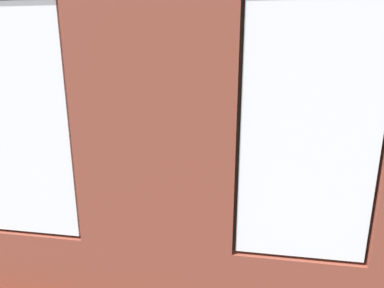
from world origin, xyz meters
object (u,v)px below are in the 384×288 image
object	(u,v)px
candle_jar	(165,159)
tv_flatscreen	(67,125)
couch_by_window	(120,232)
remote_silver	(209,159)
table_plant_small	(180,152)
cup_ceramic	(188,159)
couch_left	(340,181)
papasan_chair	(213,140)
potted_plant_between_couches	(246,226)
coffee_table	(188,164)
media_console	(71,158)
potted_plant_by_left_couch	(302,148)
potted_plant_near_tv	(70,148)
remote_gray	(193,163)
potted_plant_corner_near_left	(324,126)
potted_plant_mid_room_small	(241,158)

from	to	relation	value
candle_jar	tv_flatscreen	world-z (taller)	tv_flatscreen
couch_by_window	remote_silver	distance (m)	2.60
table_plant_small	cup_ceramic	bearing A→B (deg)	149.25
couch_left	papasan_chair	world-z (taller)	couch_left
couch_by_window	potted_plant_between_couches	world-z (taller)	couch_by_window
coffee_table	media_console	xyz separation A→B (m)	(2.37, -0.21, -0.08)
candle_jar	remote_silver	distance (m)	0.79
potted_plant_by_left_couch	tv_flatscreen	bearing A→B (deg)	12.29
papasan_chair	potted_plant_near_tv	xyz separation A→B (m)	(2.09, 2.27, 0.37)
candle_jar	couch_by_window	bearing A→B (deg)	90.36
remote_gray	potted_plant_between_couches	size ratio (longest dim) A/B	0.22
couch_left	potted_plant_by_left_couch	bearing A→B (deg)	-167.61
couch_by_window	couch_left	size ratio (longest dim) A/B	0.92
couch_by_window	table_plant_small	bearing A→B (deg)	-94.97
couch_by_window	potted_plant_near_tv	distance (m)	2.23
cup_ceramic	papasan_chair	distance (m)	1.55
remote_gray	tv_flatscreen	xyz separation A→B (m)	(2.47, -0.33, 0.51)
couch_by_window	remote_gray	size ratio (longest dim) A/B	11.39
couch_left	coffee_table	xyz separation A→B (m)	(2.49, -0.29, 0.05)
media_console	potted_plant_between_couches	world-z (taller)	potted_plant_between_couches
tv_flatscreen	papasan_chair	xyz separation A→B (m)	(-2.64, -1.31, -0.51)
couch_left	media_console	size ratio (longest dim) A/B	2.11
couch_left	potted_plant_between_couches	bearing A→B (deg)	-38.48
coffee_table	table_plant_small	size ratio (longest dim) A/B	5.39
coffee_table	potted_plant_by_left_couch	xyz separation A→B (m)	(-2.09, -1.19, 0.06)
media_console	potted_plant_corner_near_left	world-z (taller)	potted_plant_corner_near_left
candle_jar	media_console	size ratio (longest dim) A/B	0.10
cup_ceramic	potted_plant_near_tv	size ratio (longest dim) A/B	0.08
coffee_table	potted_plant_mid_room_small	xyz separation A→B (m)	(-0.91, -0.47, 0.01)
table_plant_small	potted_plant_corner_near_left	size ratio (longest dim) A/B	0.18
potted_plant_between_couches	couch_left	bearing A→B (deg)	-125.75
potted_plant_mid_room_small	potted_plant_near_tv	bearing A→B (deg)	23.80
media_console	potted_plant_between_couches	distance (m)	4.25
couch_by_window	tv_flatscreen	xyz separation A→B (m)	(2.00, -2.58, 0.62)
cup_ceramic	tv_flatscreen	world-z (taller)	tv_flatscreen
remote_gray	papasan_chair	xyz separation A→B (m)	(-0.17, -1.65, -0.01)
papasan_chair	candle_jar	bearing A→B (deg)	68.20
coffee_table	potted_plant_near_tv	distance (m)	2.01
couch_left	media_console	bearing A→B (deg)	-98.64
potted_plant_by_left_couch	potted_plant_corner_near_left	bearing A→B (deg)	-124.61
table_plant_small	media_console	distance (m)	2.23
remote_gray	coffee_table	bearing A→B (deg)	-16.88
couch_left	tv_flatscreen	distance (m)	4.93
couch_by_window	table_plant_small	xyz separation A→B (m)	(-0.21, -2.45, 0.23)
couch_by_window	cup_ceramic	distance (m)	2.39
table_plant_small	coffee_table	bearing A→B (deg)	149.25
couch_left	media_console	world-z (taller)	couch_left
potted_plant_by_left_couch	potted_plant_between_couches	bearing A→B (deg)	73.25
couch_by_window	cup_ceramic	world-z (taller)	couch_by_window
papasan_chair	potted_plant_corner_near_left	bearing A→B (deg)	-169.20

